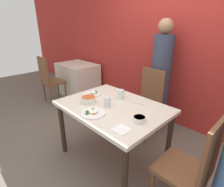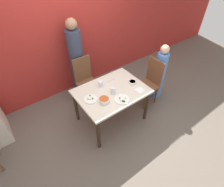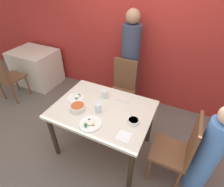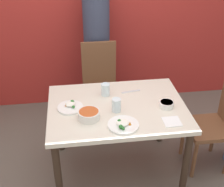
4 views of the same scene
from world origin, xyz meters
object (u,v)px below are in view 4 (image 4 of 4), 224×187
(chair_adult_spot, at_px, (100,85))
(bowl_curry, at_px, (89,115))
(plate_rice_adult, at_px, (123,124))
(person_adult, at_px, (97,52))
(glass_water_tall, at_px, (105,89))
(chair_child_spot, at_px, (217,120))

(chair_adult_spot, height_order, bowl_curry, chair_adult_spot)
(chair_adult_spot, height_order, plate_rice_adult, chair_adult_spot)
(person_adult, distance_m, bowl_curry, 1.26)
(bowl_curry, bearing_deg, glass_water_tall, 63.47)
(glass_water_tall, bearing_deg, plate_rice_adult, -80.71)
(person_adult, relative_size, glass_water_tall, 14.98)
(chair_adult_spot, relative_size, chair_child_spot, 1.00)
(chair_child_spot, height_order, glass_water_tall, chair_child_spot)
(bowl_curry, bearing_deg, chair_adult_spot, 78.89)
(chair_child_spot, distance_m, glass_water_tall, 1.08)
(plate_rice_adult, bearing_deg, person_adult, 93.09)
(person_adult, bearing_deg, bowl_curry, -98.38)
(person_adult, xyz_separation_m, glass_water_tall, (-0.01, -0.89, 0.01))
(bowl_curry, height_order, glass_water_tall, glass_water_tall)
(chair_adult_spot, height_order, chair_child_spot, same)
(chair_adult_spot, xyz_separation_m, glass_water_tall, (-0.01, -0.58, 0.27))
(chair_adult_spot, xyz_separation_m, chair_child_spot, (1.01, -0.82, 0.00))
(person_adult, distance_m, glass_water_tall, 0.89)
(person_adult, bearing_deg, chair_adult_spot, -90.00)
(chair_adult_spot, bearing_deg, person_adult, 90.00)
(chair_child_spot, relative_size, plate_rice_adult, 3.99)
(chair_adult_spot, distance_m, glass_water_tall, 0.64)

